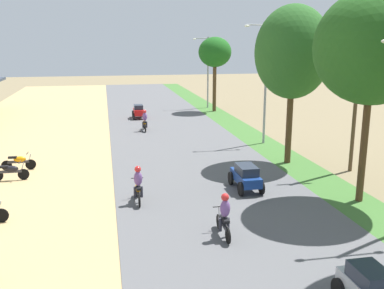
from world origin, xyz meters
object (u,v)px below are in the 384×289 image
(parked_motorbike_fourth, at_px, (11,171))
(parked_motorbike_fifth, at_px, (19,161))
(median_tree_fourth, at_px, (215,53))
(motorbike_ahead_fourth, at_px, (138,185))
(streetlamp_far, at_px, (208,67))
(car_hatchback_silver, at_px, (370,289))
(streetlamp_mid, at_px, (266,75))
(car_sedan_blue, at_px, (246,176))
(motorbike_ahead_third, at_px, (224,216))
(car_hatchback_red, at_px, (138,111))
(median_tree_third, at_px, (293,53))
(median_tree_second, at_px, (373,48))
(utility_pole_near, at_px, (357,85))
(motorbike_ahead_fifth, at_px, (145,121))

(parked_motorbike_fourth, xyz_separation_m, parked_motorbike_fifth, (0.07, 1.84, 0.00))
(median_tree_fourth, distance_m, motorbike_ahead_fourth, 26.25)
(streetlamp_far, distance_m, car_hatchback_silver, 36.05)
(streetlamp_mid, relative_size, car_sedan_blue, 3.53)
(motorbike_ahead_third, bearing_deg, car_hatchback_red, 92.34)
(parked_motorbike_fourth, xyz_separation_m, car_sedan_blue, (11.09, -3.68, 0.19))
(streetlamp_far, xyz_separation_m, car_hatchback_silver, (-4.15, -35.63, -3.51))
(median_tree_third, bearing_deg, motorbike_ahead_third, -125.02)
(median_tree_second, bearing_deg, car_hatchback_silver, -120.15)
(car_hatchback_red, bearing_deg, streetlamp_far, 34.61)
(streetlamp_mid, bearing_deg, parked_motorbike_fourth, -160.49)
(median_tree_fourth, bearing_deg, parked_motorbike_fifth, -130.75)
(median_tree_third, relative_size, utility_pole_near, 0.98)
(motorbike_ahead_third, bearing_deg, motorbike_ahead_fourth, 123.94)
(parked_motorbike_fourth, relative_size, utility_pole_near, 0.20)
(motorbike_ahead_fourth, bearing_deg, car_sedan_blue, 7.97)
(parked_motorbike_fourth, distance_m, utility_pole_near, 18.23)
(car_sedan_blue, relative_size, motorbike_ahead_fifth, 1.26)
(car_hatchback_red, bearing_deg, median_tree_fourth, 19.71)
(utility_pole_near, height_order, motorbike_ahead_fifth, utility_pole_near)
(median_tree_fourth, height_order, car_hatchback_silver, median_tree_fourth)
(utility_pole_near, height_order, motorbike_ahead_fourth, utility_pole_near)
(median_tree_second, relative_size, car_sedan_blue, 3.95)
(utility_pole_near, bearing_deg, motorbike_ahead_fourth, -166.66)
(median_tree_fourth, bearing_deg, motorbike_ahead_fourth, -111.35)
(parked_motorbike_fifth, xyz_separation_m, motorbike_ahead_fifth, (7.65, 9.28, 0.30))
(median_tree_fourth, distance_m, utility_pole_near, 21.40)
(median_tree_second, distance_m, streetlamp_far, 28.25)
(car_hatchback_silver, bearing_deg, motorbike_ahead_fourth, 119.54)
(car_hatchback_silver, height_order, motorbike_ahead_third, motorbike_ahead_third)
(car_hatchback_silver, height_order, car_sedan_blue, car_hatchback_silver)
(median_tree_second, xyz_separation_m, median_tree_third, (-0.58, 6.46, -0.36))
(median_tree_fourth, relative_size, car_hatchback_red, 3.59)
(car_hatchback_red, relative_size, motorbike_ahead_fifth, 1.11)
(median_tree_third, distance_m, utility_pole_near, 3.80)
(parked_motorbike_fourth, xyz_separation_m, car_hatchback_red, (7.69, 16.87, 0.19))
(median_tree_third, xyz_separation_m, car_hatchback_red, (-7.25, 16.42, -5.52))
(car_hatchback_silver, bearing_deg, car_sedan_blue, 90.52)
(streetlamp_far, height_order, car_hatchback_silver, streetlamp_far)
(parked_motorbike_fifth, bearing_deg, motorbike_ahead_third, -49.85)
(streetlamp_mid, bearing_deg, motorbike_ahead_fifth, 143.15)
(utility_pole_near, bearing_deg, parked_motorbike_fifth, 168.90)
(parked_motorbike_fifth, xyz_separation_m, median_tree_third, (14.87, -1.39, 5.71))
(motorbike_ahead_fourth, bearing_deg, car_hatchback_silver, -60.46)
(median_tree_second, bearing_deg, median_tree_third, 95.17)
(median_tree_second, relative_size, motorbike_ahead_third, 4.96)
(streetlamp_far, xyz_separation_m, car_hatchback_red, (-7.63, -5.27, -3.51))
(car_sedan_blue, bearing_deg, motorbike_ahead_fourth, -172.03)
(streetlamp_mid, bearing_deg, median_tree_fourth, 89.67)
(parked_motorbike_fourth, distance_m, streetlamp_far, 27.18)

